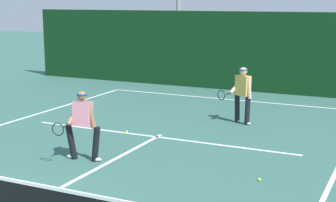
{
  "coord_description": "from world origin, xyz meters",
  "views": [
    {
      "loc": [
        5.89,
        -5.48,
        3.56
      ],
      "look_at": [
        0.34,
        6.14,
        1.0
      ],
      "focal_mm": 54.73,
      "sensor_mm": 36.0,
      "label": 1
    }
  ],
  "objects": [
    {
      "name": "player_near",
      "position": [
        -0.61,
        3.69,
        0.86
      ],
      "size": [
        0.9,
        0.89,
        1.58
      ],
      "rotation": [
        0.0,
        0.0,
        3.25
      ],
      "color": "black",
      "rests_on": "ground_plane"
    },
    {
      "name": "player_far",
      "position": [
        1.56,
        8.57,
        0.91
      ],
      "size": [
        0.97,
        0.87,
        1.66
      ],
      "rotation": [
        0.0,
        0.0,
        2.72
      ],
      "color": "black",
      "rests_on": "ground_plane"
    },
    {
      "name": "tennis_ball_extra",
      "position": [
        3.35,
        4.06,
        0.03
      ],
      "size": [
        0.07,
        0.07,
        0.07
      ],
      "primitive_type": "sphere",
      "color": "#D1E033",
      "rests_on": "ground_plane"
    },
    {
      "name": "court_line_service",
      "position": [
        0.0,
        6.16,
        0.0
      ],
      "size": [
        7.59,
        0.1,
        0.01
      ],
      "primitive_type": "cube",
      "color": "white",
      "rests_on": "ground_plane"
    },
    {
      "name": "court_line_centre",
      "position": [
        0.0,
        3.2,
        0.0
      ],
      "size": [
        0.1,
        6.4,
        0.01
      ],
      "primitive_type": "cube",
      "color": "white",
      "rests_on": "ground_plane"
    },
    {
      "name": "tennis_ball",
      "position": [
        -0.93,
        6.18,
        0.03
      ],
      "size": [
        0.07,
        0.07,
        0.07
      ],
      "primitive_type": "sphere",
      "color": "#D1E033",
      "rests_on": "ground_plane"
    },
    {
      "name": "back_fence_windscreen",
      "position": [
        0.0,
        13.84,
        1.55
      ],
      "size": [
        19.59,
        0.12,
        3.11
      ],
      "primitive_type": "cube",
      "color": "#0D3415",
      "rests_on": "ground_plane"
    },
    {
      "name": "court_line_baseline_far",
      "position": [
        0.0,
        11.88,
        0.0
      ],
      "size": [
        9.31,
        0.1,
        0.01
      ],
      "primitive_type": "cube",
      "color": "white",
      "rests_on": "ground_plane"
    }
  ]
}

